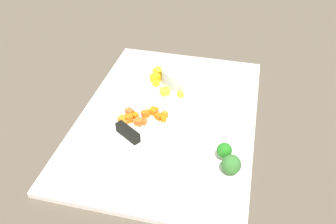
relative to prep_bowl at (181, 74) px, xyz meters
The scene contains 23 objects.
ground_plane 0.15m from the prep_bowl, ahead, with size 4.00×4.00×0.00m, color brown.
cutting_board 0.14m from the prep_bowl, ahead, with size 0.55×0.39×0.01m, color white.
prep_bowl is the anchor object (origin of this frame).
chef_knife 0.26m from the prep_bowl, ahead, with size 0.17×0.24×0.02m.
carrot_dice_0 0.16m from the prep_bowl, ahead, with size 0.01×0.02×0.01m, color orange.
carrot_dice_1 0.16m from the prep_bowl, ahead, with size 0.01×0.01×0.01m, color orange.
carrot_dice_2 0.15m from the prep_bowl, 13.18° to the right, with size 0.02×0.02×0.01m, color orange.
carrot_dice_3 0.15m from the prep_bowl, ahead, with size 0.01×0.01×0.01m, color orange.
carrot_dice_4 0.16m from the prep_bowl, 17.16° to the right, with size 0.02×0.01×0.01m, color orange.
carrot_dice_5 0.19m from the prep_bowl, 13.89° to the right, with size 0.01×0.01×0.01m, color orange.
carrot_dice_6 0.21m from the prep_bowl, 26.86° to the right, with size 0.02×0.02×0.01m, color orange.
carrot_dice_7 0.20m from the prep_bowl, 23.49° to the right, with size 0.02×0.02×0.02m, color orange.
carrot_dice_8 0.21m from the prep_bowl, 24.10° to the right, with size 0.01×0.01×0.01m, color orange.
carrot_dice_9 0.18m from the prep_bowl, 28.65° to the right, with size 0.01×0.02×0.01m, color orange.
carrot_dice_10 0.18m from the prep_bowl, 22.54° to the right, with size 0.01×0.01×0.01m, color orange.
carrot_dice_11 0.19m from the prep_bowl, 16.49° to the right, with size 0.02×0.02×0.01m, color orange.
pepper_dice_0 0.07m from the prep_bowl, 22.58° to the right, with size 0.02×0.02×0.02m, color yellow.
pepper_dice_1 0.07m from the prep_bowl, 105.18° to the right, with size 0.02×0.02×0.02m, color yellow.
pepper_dice_2 0.07m from the prep_bowl, 11.49° to the left, with size 0.01×0.01×0.01m, color yellow.
pepper_dice_3 0.07m from the prep_bowl, 61.47° to the right, with size 0.01×0.01×0.01m, color yellow.
pepper_dice_4 0.07m from the prep_bowl, 77.50° to the right, with size 0.02×0.02×0.02m, color yellow.
broccoli_floret_0 0.32m from the prep_bowl, 29.12° to the left, with size 0.04×0.04×0.04m.
broccoli_floret_1 0.28m from the prep_bowl, 29.44° to the left, with size 0.03×0.03×0.04m.
Camera 1 is at (0.62, 0.15, 0.53)m, focal length 38.58 mm.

